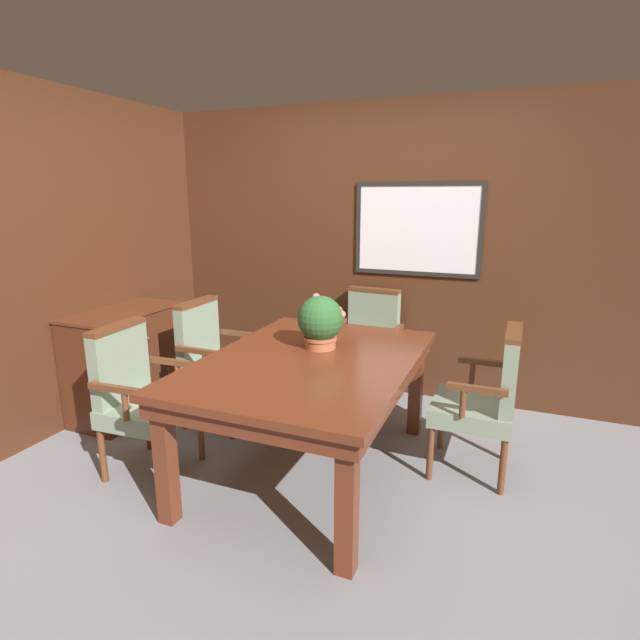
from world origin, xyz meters
The scene contains 10 objects.
ground_plane centered at (0.00, 0.00, 0.00)m, with size 14.00×14.00×0.00m, color gray.
wall_back centered at (0.00, 1.72, 1.23)m, with size 7.20×0.08×2.45m.
wall_left centered at (-1.94, 0.00, 1.23)m, with size 0.06×7.20×2.45m.
dining_table centered at (0.02, 0.20, 0.66)m, with size 1.21×1.73×0.75m.
chair_left_near centered at (-0.97, -0.18, 0.51)m, with size 0.51×0.56×0.94m.
chair_right_far centered at (1.02, 0.58, 0.51)m, with size 0.48×0.54×0.94m.
chair_head_far centered at (0.01, 1.45, 0.51)m, with size 0.57×0.52×0.94m.
chair_left_far centered at (-0.95, 0.58, 0.51)m, with size 0.49×0.54×0.94m.
potted_plant centered at (0.00, 0.41, 0.93)m, with size 0.30×0.30×0.35m.
sideboard_cabinet centered at (-1.68, 0.46, 0.42)m, with size 0.48×0.92×0.84m.
Camera 1 is at (1.15, -2.43, 1.70)m, focal length 28.00 mm.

